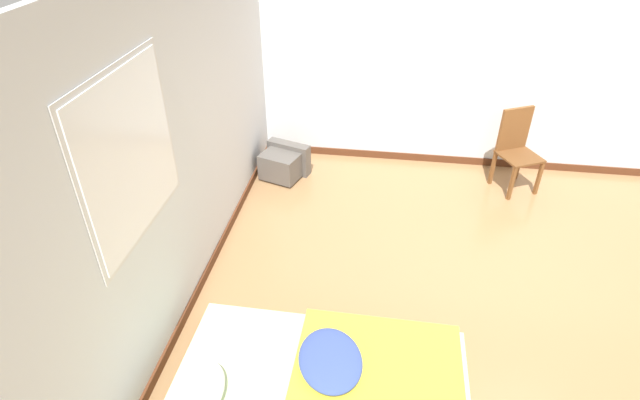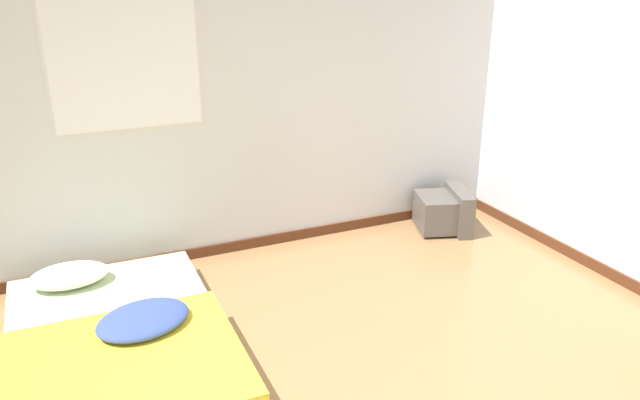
% 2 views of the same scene
% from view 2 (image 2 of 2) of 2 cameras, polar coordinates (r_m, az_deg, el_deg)
% --- Properties ---
extents(wall_back, '(7.45, 0.08, 2.60)m').
position_cam_2_polar(wall_back, '(4.90, -9.33, 9.21)').
color(wall_back, silver).
rests_on(wall_back, ground_plane).
extents(mattress_bed, '(1.28, 1.99, 0.32)m').
position_cam_2_polar(mattress_bed, '(4.02, -17.99, -12.41)').
color(mattress_bed, beige).
rests_on(mattress_bed, ground_plane).
extents(crt_tv, '(0.56, 0.59, 0.38)m').
position_cam_2_polar(crt_tv, '(5.70, 11.31, -0.98)').
color(crt_tv, '#56514C').
rests_on(crt_tv, ground_plane).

